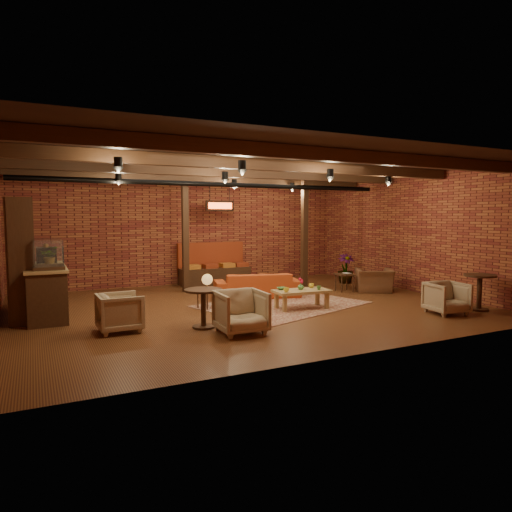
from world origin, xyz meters
name	(u,v)px	position (x,y,z in m)	size (l,w,h in m)	color
floor	(246,307)	(0.00, 0.00, 0.00)	(10.00, 10.00, 0.00)	#37180D
ceiling	(246,164)	(0.00, 0.00, 3.20)	(10.00, 8.00, 0.02)	black
wall_back	(190,231)	(0.00, 4.00, 1.60)	(10.00, 0.02, 3.20)	maroon
wall_front	(361,247)	(0.00, -4.00, 1.60)	(10.00, 0.02, 3.20)	maroon
wall_right	(412,233)	(5.00, 0.00, 1.60)	(0.02, 8.00, 3.20)	maroon
ceiling_beams	(246,170)	(0.00, 0.00, 3.08)	(9.80, 6.40, 0.22)	black
ceiling_pipe	(219,185)	(0.00, 1.60, 2.85)	(0.12, 0.12, 9.60)	black
post_left	(185,233)	(-0.60, 2.60, 1.60)	(0.16, 0.16, 3.20)	black
post_right	(304,232)	(2.80, 2.00, 1.60)	(0.16, 0.16, 3.20)	black
service_counter	(45,277)	(-4.10, 1.00, 0.80)	(0.80, 2.50, 1.60)	black
plant_counter	(50,256)	(-4.00, 1.20, 1.22)	(0.35, 0.39, 0.30)	#337F33
shelving_hutch	(23,258)	(-4.50, 1.10, 1.20)	(0.52, 2.00, 2.40)	black
banquette	(215,268)	(0.60, 3.55, 0.50)	(2.10, 0.70, 1.00)	maroon
service_sign	(220,206)	(0.60, 3.10, 2.35)	(0.86, 0.06, 0.30)	#E34816
ceiling_spotlights	(246,180)	(0.00, 0.00, 2.86)	(6.40, 4.40, 0.28)	black
rug	(282,304)	(0.85, -0.16, 0.01)	(3.49, 2.67, 0.01)	maroon
sofa	(257,285)	(0.76, 0.98, 0.31)	(2.14, 0.84, 0.62)	#A13A16
coffee_table	(301,292)	(0.99, -0.76, 0.38)	(1.28, 0.72, 0.67)	#AA864F
side_table_lamp	(207,282)	(-0.86, 0.21, 0.59)	(0.49, 0.49, 0.77)	black
round_table_left	(203,302)	(-1.53, -1.44, 0.49)	(0.69, 0.69, 0.72)	black
armchair_a	(120,310)	(-2.96, -1.04, 0.38)	(0.74, 0.69, 0.76)	beige
armchair_b	(241,310)	(-1.07, -2.10, 0.42)	(0.81, 0.76, 0.83)	beige
armchair_right	(374,276)	(3.99, 0.34, 0.42)	(0.95, 0.62, 0.83)	brown
side_table_book	(344,275)	(3.31, 0.74, 0.45)	(0.49, 0.49, 0.50)	black
round_table_right	(480,286)	(4.40, -2.60, 0.53)	(0.67, 0.67, 0.79)	black
armchair_far	(447,296)	(3.47, -2.55, 0.37)	(0.72, 0.67, 0.74)	beige
plant_tall	(346,240)	(4.28, 1.97, 1.34)	(1.50, 1.50, 2.68)	#4C7F4C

